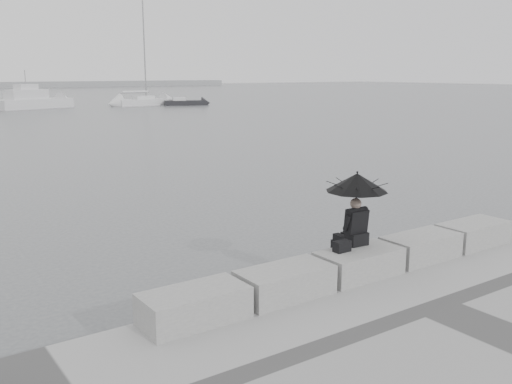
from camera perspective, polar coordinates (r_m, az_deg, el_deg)
ground at (r=11.16m, az=8.47°, el=-10.09°), size 360.00×360.00×0.00m
stone_block_far_left at (r=8.68m, az=-6.21°, el=-11.28°), size 1.60×0.80×0.50m
stone_block_left at (r=9.54m, az=2.90°, el=-9.03°), size 1.60×0.80×0.50m
stone_block_centre at (r=10.60m, az=10.26°, el=-7.03°), size 1.60×0.80×0.50m
stone_block_right at (r=11.82m, az=16.14°, el=-5.33°), size 1.60×0.80×0.50m
stone_block_far_right at (r=13.14m, az=20.86°, el=-3.92°), size 1.60×0.80×0.50m
seated_person at (r=10.60m, az=10.07°, el=-0.01°), size 1.15×1.15×1.39m
bag at (r=10.36m, az=8.60°, el=-5.39°), size 0.31×0.18×0.20m
sailboat_right at (r=74.54m, az=-11.21°, el=8.90°), size 7.36×3.08×12.90m
motor_cruiser at (r=71.85m, az=-21.32°, el=8.50°), size 9.27×5.42×4.50m
small_motorboat at (r=74.23m, az=-7.06°, el=8.86°), size 5.52×3.39×1.10m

